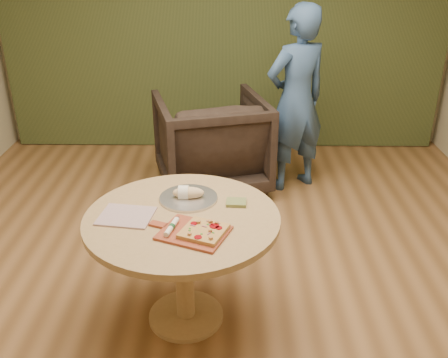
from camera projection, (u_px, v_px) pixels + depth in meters
name	position (u px, v px, depth m)	size (l,w,h in m)	color
room_shell	(217.00, 100.00, 2.71)	(5.04, 6.04, 2.84)	olive
curtain	(224.00, 22.00, 5.32)	(4.80, 0.14, 2.78)	#323D1B
pedestal_table	(183.00, 236.00, 2.93)	(1.14, 1.14, 0.75)	tan
pizza_paddle	(192.00, 232.00, 2.69)	(0.47, 0.39, 0.01)	#9B4127
flatbread_pizza	(204.00, 231.00, 2.67)	(0.29, 0.29, 0.04)	tan
cutlery_roll	(172.00, 227.00, 2.70)	(0.07, 0.20, 0.03)	white
newspaper	(126.00, 216.00, 2.86)	(0.30, 0.25, 0.01)	beige
serving_tray	(189.00, 198.00, 3.05)	(0.36, 0.36, 0.02)	silver
bread_roll	(187.00, 193.00, 3.04)	(0.19, 0.09, 0.09)	#E3C38A
green_packet	(236.00, 202.00, 3.00)	(0.12, 0.10, 0.02)	#515C29
armchair	(211.00, 138.00, 4.70)	(0.97, 0.91, 1.00)	black
person_standing	(296.00, 100.00, 4.56)	(0.63, 0.41, 1.72)	#34537C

